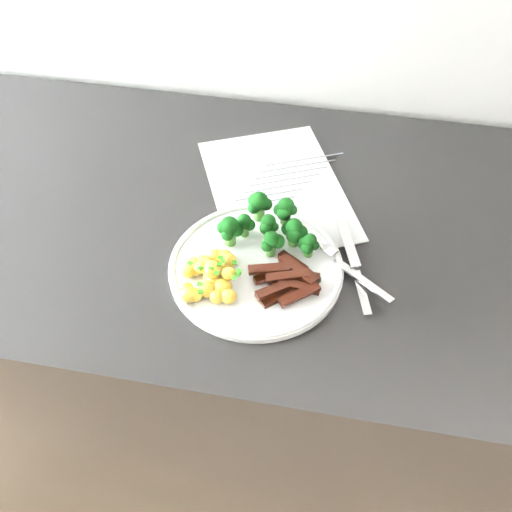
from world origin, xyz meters
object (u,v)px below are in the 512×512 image
Objects in this scene: plate at (256,266)px; potatoes at (211,274)px; counter at (287,375)px; recipe_paper at (276,188)px; fork at (351,270)px; knife at (357,276)px; broccoli at (271,225)px; beef_strips at (288,280)px.

potatoes is at bearing -147.43° from plate.
recipe_paper is at bearing 121.69° from counter.
fork is (0.08, -0.09, 0.48)m from counter.
knife is (0.20, 0.04, -0.01)m from potatoes.
broccoli is at bearing 160.24° from knife.
potatoes is 0.20m from fork.
beef_strips reaches higher than recipe_paper.
counter is 0.51m from broccoli.
potatoes is 0.79× the size of fork.
broccoli is 0.87× the size of knife.
broccoli is 0.13m from fork.
beef_strips is at bearing -157.53° from fork.
fork is (0.13, -0.17, 0.02)m from recipe_paper.
plate is 1.46× the size of knife.
plate is 2.44× the size of potatoes.
counter is 9.85× the size of plate.
counter is 0.50m from beef_strips.
broccoli is (0.01, 0.05, 0.03)m from plate.
broccoli is at bearing -131.03° from counter.
beef_strips is 0.10m from knife.
counter is 0.48m from recipe_paper.
potatoes reaches higher than counter.
broccoli reaches higher than fork.
beef_strips is (0.11, 0.01, -0.00)m from potatoes.
fork reaches higher than recipe_paper.
beef_strips is 0.80× the size of fork.
fork is at bearing 161.76° from knife.
plate is 1.92× the size of fork.
counter is 0.49m from plate.
potatoes is (-0.11, -0.13, 0.49)m from counter.
potatoes is (-0.06, -0.21, 0.02)m from recipe_paper.
recipe_paper reaches higher than counter.
counter is 23.61× the size of beef_strips.
potatoes is 0.21m from knife.
recipe_paper is at bearing 95.01° from broccoli.
recipe_paper is 0.18m from plate.
potatoes is at bearing -167.81° from knife.
knife is at bearing 18.49° from beef_strips.
fork is at bearing -45.97° from counter.
plate is at bearing 32.57° from potatoes.
beef_strips reaches higher than counter.
fork is at bearing -19.88° from broccoli.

